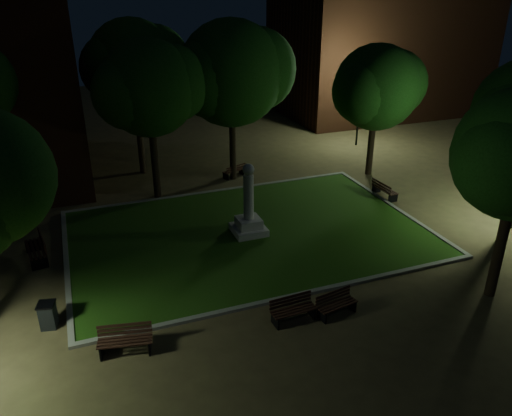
{
  "coord_description": "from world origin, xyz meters",
  "views": [
    {
      "loc": [
        -6.63,
        -16.35,
        10.19
      ],
      "look_at": [
        -0.04,
        1.0,
        1.7
      ],
      "focal_mm": 35.0,
      "sensor_mm": 36.0,
      "label": 1
    }
  ],
  "objects": [
    {
      "name": "bench_left_side",
      "position": [
        -8.6,
        2.94,
        0.47
      ],
      "size": [
        0.9,
        1.89,
        1.0
      ],
      "rotation": [
        0.0,
        0.0,
        -1.42
      ],
      "color": "black",
      "rests_on": "ground"
    },
    {
      "name": "bench_west_near",
      "position": [
        -6.07,
        -3.87,
        0.41
      ],
      "size": [
        1.68,
        0.86,
        0.88
      ],
      "rotation": [
        0.0,
        0.0,
        -0.2
      ],
      "color": "black",
      "rests_on": "ground"
    },
    {
      "name": "tree_north_wl",
      "position": [
        -2.85,
        7.61,
        5.56
      ],
      "size": [
        5.69,
        4.64,
        7.89
      ],
      "color": "black",
      "rests_on": "ground"
    },
    {
      "name": "trash_bin",
      "position": [
        -8.22,
        -1.79,
        0.46
      ],
      "size": [
        0.63,
        0.63,
        0.9
      ],
      "color": "black",
      "rests_on": "ground"
    },
    {
      "name": "building_far",
      "position": [
        18.0,
        20.0,
        6.0
      ],
      "size": [
        16.0,
        10.0,
        12.0
      ],
      "primitive_type": "cube",
      "color": "#442011",
      "rests_on": "ground"
    },
    {
      "name": "monument",
      "position": [
        0.0,
        2.0,
        0.96
      ],
      "size": [
        1.4,
        1.4,
        3.2
      ],
      "color": "#ADA49E",
      "rests_on": "lawn"
    },
    {
      "name": "ground",
      "position": [
        0.0,
        0.0,
        0.0
      ],
      "size": [
        80.0,
        80.0,
        0.0
      ],
      "primitive_type": "plane",
      "color": "brown"
    },
    {
      "name": "lawn_kerb",
      "position": [
        0.0,
        2.0,
        0.06
      ],
      "size": [
        15.4,
        10.4,
        0.12
      ],
      "color": "slate",
      "rests_on": "ground"
    },
    {
      "name": "tree_far_north",
      "position": [
        -2.97,
        11.47,
        6.12
      ],
      "size": [
        5.89,
        4.81,
        8.53
      ],
      "color": "black",
      "rests_on": "ground"
    },
    {
      "name": "tree_north_er",
      "position": [
        1.64,
        8.68,
        5.81
      ],
      "size": [
        6.76,
        5.52,
        8.57
      ],
      "color": "black",
      "rests_on": "ground"
    },
    {
      "name": "lamppost_ne",
      "position": [
        11.3,
        11.71,
        3.29
      ],
      "size": [
        1.18,
        0.28,
        4.74
      ],
      "color": "black",
      "rests_on": "ground"
    },
    {
      "name": "bench_near_right",
      "position": [
        -0.74,
        -4.23,
        0.39
      ],
      "size": [
        1.54,
        0.61,
        0.83
      ],
      "rotation": [
        0.0,
        0.0,
        0.05
      ],
      "color": "black",
      "rests_on": "ground"
    },
    {
      "name": "bench_right_side",
      "position": [
        7.88,
        3.38,
        0.41
      ],
      "size": [
        0.63,
        1.6,
        0.86
      ],
      "rotation": [
        0.0,
        0.0,
        1.63
      ],
      "color": "black",
      "rests_on": "ground"
    },
    {
      "name": "lawn",
      "position": [
        0.0,
        2.0,
        0.04
      ],
      "size": [
        15.0,
        10.0,
        0.08
      ],
      "primitive_type": "cube",
      "color": "#234910",
      "rests_on": "ground"
    },
    {
      "name": "bench_near_left",
      "position": [
        0.74,
        -4.44,
        0.37
      ],
      "size": [
        1.49,
        0.73,
        0.79
      ],
      "rotation": [
        0.0,
        0.0,
        0.17
      ],
      "color": "black",
      "rests_on": "ground"
    },
    {
      "name": "bench_far_side",
      "position": [
        1.64,
        8.88,
        0.35
      ],
      "size": [
        1.44,
        0.93,
        0.75
      ],
      "rotation": [
        0.0,
        0.0,
        3.51
      ],
      "color": "black",
      "rests_on": "ground"
    },
    {
      "name": "tree_ne",
      "position": [
        9.15,
        6.63,
        4.95
      ],
      "size": [
        5.67,
        4.63,
        7.27
      ],
      "color": "black",
      "rests_on": "ground"
    }
  ]
}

